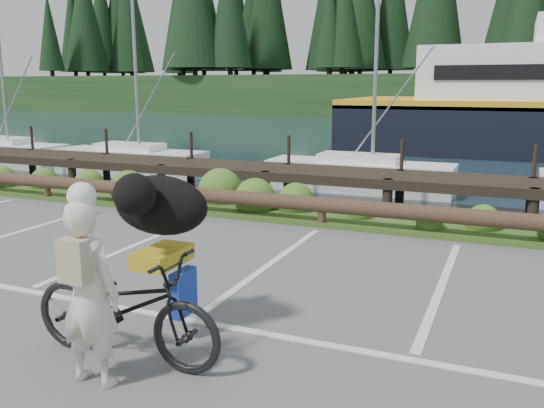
% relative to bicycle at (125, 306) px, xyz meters
% --- Properties ---
extents(ground, '(72.00, 72.00, 0.00)m').
position_rel_bicycle_xyz_m(ground, '(0.11, 1.50, -0.58)').
color(ground, '#545557').
extents(harbor_backdrop, '(170.00, 160.00, 30.00)m').
position_rel_bicycle_xyz_m(harbor_backdrop, '(0.50, 79.97, -0.58)').
color(harbor_backdrop, '#172A37').
rests_on(harbor_backdrop, ground).
extents(vegetation_strip, '(34.00, 1.60, 0.10)m').
position_rel_bicycle_xyz_m(vegetation_strip, '(0.11, 6.80, -0.53)').
color(vegetation_strip, '#3D5B21').
rests_on(vegetation_strip, ground).
extents(log_rail, '(32.00, 0.30, 0.60)m').
position_rel_bicycle_xyz_m(log_rail, '(0.11, 6.10, -0.58)').
color(log_rail, '#443021').
rests_on(log_rail, ground).
extents(bicycle, '(2.19, 0.77, 1.15)m').
position_rel_bicycle_xyz_m(bicycle, '(0.00, 0.00, 0.00)').
color(bicycle, black).
rests_on(bicycle, ground).
extents(cyclist, '(0.65, 0.43, 1.77)m').
position_rel_bicycle_xyz_m(cyclist, '(0.00, -0.51, 0.31)').
color(cyclist, beige).
rests_on(cyclist, ground).
extents(dog, '(0.56, 1.13, 0.65)m').
position_rel_bicycle_xyz_m(dog, '(-0.00, 0.70, 0.90)').
color(dog, black).
rests_on(dog, bicycle).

